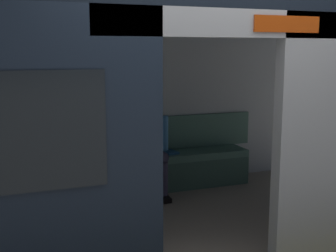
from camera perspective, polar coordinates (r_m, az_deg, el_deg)
The scene contains 6 objects.
train_car at distance 4.34m, azimuth -1.32°, elevation 5.56°, with size 6.40×2.78×2.19m.
bench_seat at distance 5.53m, azimuth -4.29°, elevation -5.15°, with size 3.08×0.44×0.47m.
person_seated at distance 5.45m, azimuth -2.54°, elevation -1.81°, with size 0.55×0.68×1.20m.
handbag at distance 5.47m, azimuth -7.73°, elevation -3.27°, with size 0.26×0.15×0.17m.
book at distance 5.69m, azimuth 0.28°, elevation -3.41°, with size 0.15×0.22×0.03m, color #26598C.
grab_pole_door at distance 3.50m, azimuth -2.30°, elevation -2.69°, with size 0.04×0.04×2.05m, color silver.
Camera 1 is at (1.50, 2.86, 1.78)m, focal length 46.95 mm.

